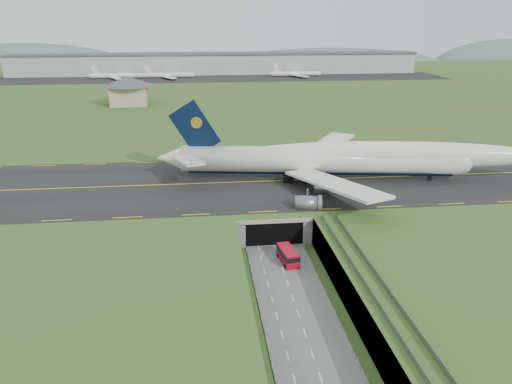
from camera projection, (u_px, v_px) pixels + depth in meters
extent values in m
plane|color=#3D5522|center=(280.00, 264.00, 96.27)|extent=(900.00, 900.00, 0.00)
cube|color=gray|center=(281.00, 249.00, 95.29)|extent=(800.00, 800.00, 6.00)
cube|color=slate|center=(287.00, 282.00, 89.19)|extent=(12.00, 75.00, 0.20)
cube|color=black|center=(260.00, 182.00, 125.27)|extent=(800.00, 44.00, 0.18)
cube|color=gray|center=(267.00, 203.00, 112.32)|extent=(16.00, 22.00, 1.00)
cube|color=gray|center=(237.00, 215.00, 112.38)|extent=(2.00, 22.00, 6.00)
cube|color=gray|center=(298.00, 212.00, 113.88)|extent=(2.00, 22.00, 6.00)
cube|color=black|center=(270.00, 224.00, 108.60)|extent=(12.00, 12.00, 5.00)
cube|color=#A8A8A3|center=(275.00, 221.00, 101.91)|extent=(17.00, 0.50, 0.80)
cube|color=#A8A8A3|center=(369.00, 281.00, 78.18)|extent=(3.00, 53.00, 0.50)
cube|color=gray|center=(361.00, 277.00, 77.79)|extent=(0.06, 53.00, 1.00)
cube|color=gray|center=(378.00, 276.00, 78.09)|extent=(0.06, 53.00, 1.00)
cylinder|color=#A8A8A3|center=(389.00, 333.00, 70.24)|extent=(0.90, 0.90, 5.60)
cylinder|color=#A8A8A3|center=(363.00, 290.00, 81.51)|extent=(0.90, 0.90, 5.60)
cylinder|color=#A8A8A3|center=(342.00, 257.00, 92.78)|extent=(0.90, 0.90, 5.60)
cylinder|color=white|center=(320.00, 160.00, 125.25)|extent=(69.79, 17.30, 6.55)
sphere|color=white|center=(460.00, 161.00, 123.85)|extent=(7.34, 7.34, 6.42)
cone|color=white|center=(170.00, 158.00, 126.77)|extent=(8.05, 7.26, 6.22)
ellipsoid|color=white|center=(396.00, 155.00, 124.01)|extent=(77.15, 17.96, 6.88)
ellipsoid|color=black|center=(456.00, 158.00, 123.62)|extent=(4.98, 3.55, 2.29)
cylinder|color=black|center=(319.00, 169.00, 126.08)|extent=(65.76, 13.01, 2.75)
cube|color=white|center=(322.00, 148.00, 140.97)|extent=(24.86, 28.37, 2.76)
cube|color=white|center=(199.00, 145.00, 133.27)|extent=(10.46, 11.78, 1.05)
cube|color=white|center=(334.00, 184.00, 110.03)|extent=(17.71, 31.21, 2.76)
cube|color=white|center=(189.00, 161.00, 118.77)|extent=(8.03, 12.16, 1.05)
cube|color=black|center=(195.00, 129.00, 123.99)|extent=(12.96, 2.63, 14.49)
cylinder|color=gold|center=(197.00, 122.00, 123.47)|extent=(2.94, 1.15, 2.87)
cylinder|color=slate|center=(319.00, 165.00, 135.77)|extent=(5.78, 4.17, 3.38)
cylinder|color=slate|center=(299.00, 155.00, 146.12)|extent=(5.78, 4.17, 3.38)
cylinder|color=slate|center=(325.00, 188.00, 117.40)|extent=(5.78, 4.17, 3.38)
cylinder|color=slate|center=(307.00, 203.00, 107.44)|extent=(5.78, 4.17, 3.38)
cylinder|color=black|center=(430.00, 178.00, 125.62)|extent=(1.19, 0.68, 1.13)
cube|color=black|center=(301.00, 176.00, 126.87)|extent=(7.18, 8.04, 1.43)
cube|color=#AB0B1E|center=(288.00, 255.00, 96.07)|extent=(3.53, 7.12, 2.73)
cube|color=black|center=(288.00, 253.00, 95.89)|extent=(3.60, 7.21, 0.91)
cube|color=black|center=(288.00, 261.00, 96.44)|extent=(3.29, 6.64, 0.45)
cylinder|color=black|center=(286.00, 266.00, 94.05)|extent=(0.44, 0.86, 0.82)
cylinder|color=black|center=(278.00, 256.00, 98.20)|extent=(0.44, 0.86, 0.82)
cylinder|color=black|center=(297.00, 265.00, 94.63)|extent=(0.44, 0.86, 0.82)
cylinder|color=black|center=(290.00, 255.00, 98.78)|extent=(0.44, 0.86, 0.82)
cube|color=tan|center=(129.00, 95.00, 237.92)|extent=(17.59, 17.59, 8.93)
cone|color=#4C4C51|center=(128.00, 81.00, 235.73)|extent=(25.79, 25.79, 4.47)
cube|color=#B2B2B2|center=(217.00, 64.00, 373.60)|extent=(300.00, 22.00, 15.00)
cube|color=#4C4C51|center=(217.00, 53.00, 371.15)|extent=(302.00, 24.00, 1.20)
cube|color=black|center=(219.00, 78.00, 347.83)|extent=(320.00, 50.00, 0.08)
cylinder|color=white|center=(116.00, 76.00, 344.30)|extent=(34.00, 3.20, 3.20)
cylinder|color=white|center=(168.00, 75.00, 348.09)|extent=(34.00, 3.20, 3.20)
cylinder|color=white|center=(296.00, 74.00, 357.81)|extent=(34.00, 3.20, 3.20)
ellipsoid|color=slate|center=(26.00, 73.00, 482.09)|extent=(220.00, 77.00, 56.00)
ellipsoid|color=slate|center=(329.00, 70.00, 514.28)|extent=(260.00, 91.00, 44.00)
ellipsoid|color=slate|center=(510.00, 68.00, 535.74)|extent=(180.00, 63.00, 60.00)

